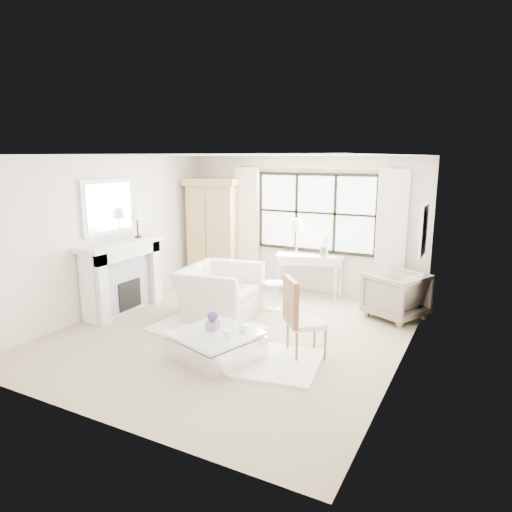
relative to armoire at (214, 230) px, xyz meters
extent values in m
plane|color=tan|center=(1.88, -2.40, -1.14)|extent=(5.50, 5.50, 0.00)
plane|color=white|center=(1.88, -2.40, 1.56)|extent=(5.50, 5.50, 0.00)
plane|color=beige|center=(1.88, 0.35, 0.21)|extent=(5.00, 0.00, 5.00)
plane|color=white|center=(1.88, -5.15, 0.21)|extent=(5.00, 0.00, 5.00)
plane|color=beige|center=(-0.62, -2.40, 0.21)|extent=(0.00, 5.50, 5.50)
plane|color=beige|center=(4.38, -2.40, 0.21)|extent=(0.00, 5.50, 5.50)
cube|color=silver|center=(2.18, 0.33, 0.46)|extent=(2.40, 0.02, 1.50)
cylinder|color=#B4933E|center=(2.18, 0.27, 1.33)|extent=(3.30, 0.04, 0.04)
cube|color=beige|center=(0.68, 0.25, 0.10)|extent=(0.55, 0.10, 2.47)
cube|color=beige|center=(3.68, 0.25, 0.10)|extent=(0.55, 0.10, 2.47)
cube|color=silver|center=(-0.41, -2.40, -0.55)|extent=(0.34, 1.50, 1.18)
cube|color=silver|center=(-0.24, -2.40, -0.61)|extent=(0.03, 1.22, 0.97)
cube|color=black|center=(-0.23, -2.40, -0.82)|extent=(0.06, 0.52, 0.50)
cube|color=silver|center=(-0.37, -2.40, 0.08)|extent=(0.58, 1.66, 0.08)
cube|color=white|center=(-0.59, -2.40, 0.70)|extent=(0.05, 1.15, 0.95)
cube|color=silver|center=(-0.56, -2.40, 0.70)|extent=(0.02, 1.00, 0.80)
cube|color=silver|center=(4.35, -0.70, 0.41)|extent=(0.04, 0.62, 0.82)
cube|color=beige|center=(4.33, -0.70, 0.41)|extent=(0.01, 0.52, 0.72)
cylinder|color=black|center=(-0.33, -1.98, 0.14)|extent=(0.12, 0.12, 0.03)
cylinder|color=black|center=(-0.33, -1.98, 0.30)|extent=(0.03, 0.03, 0.30)
cone|color=beige|center=(-0.33, -1.98, 0.54)|extent=(0.22, 0.22, 0.18)
cube|color=tan|center=(0.00, 0.00, -0.09)|extent=(1.09, 0.77, 2.10)
cube|color=tan|center=(0.00, 0.00, 1.03)|extent=(1.23, 0.89, 0.14)
cube|color=white|center=(2.17, 0.10, -0.46)|extent=(1.31, 0.82, 0.14)
cube|color=white|center=(2.17, 0.10, -0.37)|extent=(1.38, 0.87, 0.06)
cylinder|color=#B89040|center=(1.87, 0.12, -0.32)|extent=(0.14, 0.14, 0.03)
cylinder|color=#B89040|center=(1.87, 0.12, -0.08)|extent=(0.02, 0.02, 0.46)
cone|color=beige|center=(1.87, 0.12, 0.24)|extent=(0.28, 0.28, 0.22)
imported|color=#59724C|center=(2.49, 0.09, -0.12)|extent=(0.31, 0.29, 0.43)
cylinder|color=white|center=(1.97, -1.11, -1.12)|extent=(0.26, 0.26, 0.03)
cylinder|color=white|center=(1.97, -1.11, -0.89)|extent=(0.06, 0.06, 0.44)
cylinder|color=white|center=(1.97, -1.11, -0.65)|extent=(0.40, 0.40, 0.03)
cube|color=white|center=(1.43, -2.49, -1.13)|extent=(1.76, 1.32, 0.03)
cube|color=white|center=(2.73, -3.10, -1.13)|extent=(1.70, 1.38, 0.03)
imported|color=beige|center=(1.28, -1.84, -0.71)|extent=(1.29, 1.44, 0.86)
imported|color=gray|center=(3.96, -0.53, -0.74)|extent=(1.16, 1.15, 0.80)
cube|color=white|center=(3.17, -2.62, -0.68)|extent=(0.66, 0.66, 0.07)
cube|color=brown|center=(2.99, -2.77, -0.36)|extent=(0.35, 0.40, 0.60)
cube|color=silver|center=(2.14, -3.32, -0.98)|extent=(1.25, 1.25, 0.32)
cube|color=silver|center=(2.14, -3.32, -0.78)|extent=(1.25, 1.25, 0.04)
cube|color=slate|center=(2.05, -3.23, -0.70)|extent=(0.17, 0.17, 0.11)
sphere|color=#532C6F|center=(2.05, -3.23, -0.57)|extent=(0.15, 0.15, 0.15)
cylinder|color=silver|center=(2.40, -3.45, -0.70)|extent=(0.09, 0.09, 0.12)
imported|color=silver|center=(2.45, -3.11, -0.69)|extent=(0.17, 0.17, 0.14)
camera|label=1|loc=(5.28, -8.16, 1.53)|focal=32.00mm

